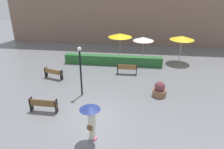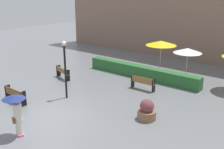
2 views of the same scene
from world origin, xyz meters
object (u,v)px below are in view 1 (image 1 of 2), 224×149
Objects in this scene: bench_near_left at (43,104)px; lamp_post at (80,66)px; bench_back_row at (127,68)px; pedestrian_with_umbrella at (91,118)px; patio_umbrella_yellow_far at (182,38)px; planter_pot at (160,90)px; patio_umbrella_yellow at (120,35)px; bench_far_left at (53,73)px; patio_umbrella_white at (143,39)px.

lamp_post is (1.78, 2.42, 1.66)m from bench_near_left.
bench_near_left is at bearing -125.71° from bench_back_row.
bench_near_left is at bearing 149.15° from pedestrian_with_umbrella.
bench_near_left is 14.09m from patio_umbrella_yellow_far.
patio_umbrella_yellow_far reaches higher than pedestrian_with_umbrella.
pedestrian_with_umbrella reaches higher than planter_pot.
planter_pot is 8.60m from patio_umbrella_yellow.
patio_umbrella_yellow_far is at bearing 71.40° from planter_pot.
bench_near_left is (1.23, -4.79, 0.02)m from bench_far_left.
bench_back_row is at bearing -143.36° from patio_umbrella_yellow_far.
lamp_post is at bearing -117.92° from patio_umbrella_white.
patio_umbrella_yellow_far reaches higher than bench_back_row.
patio_umbrella_yellow is 2.33m from patio_umbrella_white.
patio_umbrella_yellow_far is (5.92, -0.45, 0.04)m from patio_umbrella_yellow.
bench_near_left is 0.89× the size of pedestrian_with_umbrella.
pedestrian_with_umbrella reaches higher than bench_near_left.
patio_umbrella_yellow_far is at bearing -2.73° from patio_umbrella_white.
patio_umbrella_white is (2.31, -0.27, -0.22)m from patio_umbrella_yellow.
patio_umbrella_yellow is at bearing 77.01° from lamp_post.
bench_far_left is 12.22m from patio_umbrella_yellow_far.
bench_far_left is at bearing 167.88° from planter_pot.
bench_far_left is (-5.90, -1.71, -0.02)m from bench_back_row.
patio_umbrella_yellow_far is at bearing 46.66° from bench_near_left.
pedestrian_with_umbrella is (-1.22, -8.57, 0.77)m from bench_back_row.
patio_umbrella_white is (2.51, 12.39, 0.85)m from pedestrian_with_umbrella.
pedestrian_with_umbrella is 0.56× the size of lamp_post.
lamp_post is at bearing -102.99° from patio_umbrella_yellow.
planter_pot is at bearing -54.65° from bench_back_row.
bench_back_row is 0.68× the size of patio_umbrella_yellow.
planter_pot is 0.47× the size of patio_umbrella_white.
pedestrian_with_umbrella is at bearing -90.93° from patio_umbrella_yellow.
bench_back_row is at bearing 125.35° from planter_pot.
patio_umbrella_yellow_far is at bearing 63.38° from pedestrian_with_umbrella.
planter_pot is (7.17, 2.99, -0.06)m from bench_near_left.
planter_pot is 5.69m from lamp_post.
patio_umbrella_white reaches higher than pedestrian_with_umbrella.
bench_near_left is at bearing -120.02° from patio_umbrella_white.
lamp_post is (3.00, -2.37, 1.67)m from bench_far_left.
patio_umbrella_white is (5.97, 10.33, 1.63)m from bench_near_left.
pedestrian_with_umbrella is at bearing -98.08° from bench_back_row.
patio_umbrella_white is at bearing 78.55° from pedestrian_with_umbrella.
patio_umbrella_yellow_far is (10.81, 5.37, 1.91)m from bench_far_left.
patio_umbrella_yellow is at bearing 175.70° from patio_umbrella_yellow_far.
patio_umbrella_yellow_far is (4.91, 3.65, 1.88)m from bench_back_row.
patio_umbrella_white is (-1.20, 7.34, 1.69)m from planter_pot.
pedestrian_with_umbrella is 13.71m from patio_umbrella_yellow_far.
patio_umbrella_yellow_far is (7.81, 7.74, 0.23)m from lamp_post.
pedestrian_with_umbrella is 0.77× the size of patio_umbrella_yellow.
planter_pot is (3.71, 5.05, -0.84)m from pedestrian_with_umbrella.
patio_umbrella_yellow_far reaches higher than planter_pot.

